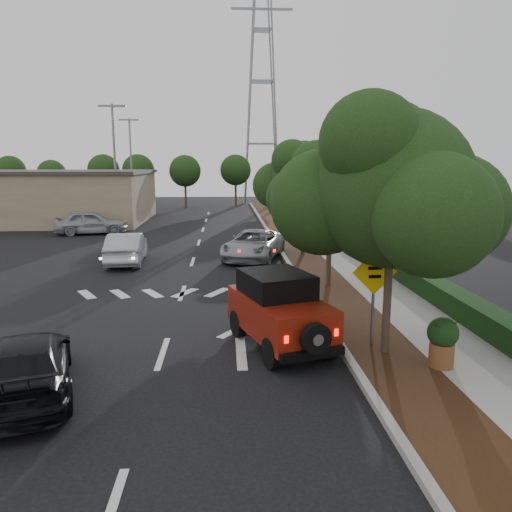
{
  "coord_description": "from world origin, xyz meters",
  "views": [
    {
      "loc": [
        1.64,
        -12.15,
        4.78
      ],
      "look_at": [
        2.57,
        3.0,
        1.94
      ],
      "focal_mm": 35.0,
      "sensor_mm": 36.0,
      "label": 1
    }
  ],
  "objects": [
    {
      "name": "silver_suv_ahead",
      "position": [
        3.04,
        12.67,
        0.72
      ],
      "size": [
        3.85,
        5.65,
        1.44
      ],
      "primitive_type": "imported",
      "rotation": [
        0.0,
        0.0,
        -0.31
      ],
      "color": "#A1A5A9",
      "rests_on": "ground"
    },
    {
      "name": "light_pole_a",
      "position": [
        -6.5,
        26.0,
        0.0
      ],
      "size": [
        2.0,
        0.22,
        9.0
      ],
      "primitive_type": null,
      "color": "slate",
      "rests_on": "ground"
    },
    {
      "name": "red_jeep",
      "position": [
        2.98,
        0.43,
        1.0
      ],
      "size": [
        2.7,
        4.0,
        1.96
      ],
      "rotation": [
        0.0,
        0.0,
        0.32
      ],
      "color": "black",
      "rests_on": "ground"
    },
    {
      "name": "terracotta_planter",
      "position": [
        6.6,
        -1.51,
        0.83
      ],
      "size": [
        0.71,
        0.71,
        1.24
      ],
      "rotation": [
        0.0,
        0.0,
        -0.01
      ],
      "color": "brown",
      "rests_on": "ground"
    },
    {
      "name": "silver_sedan_oncoming",
      "position": [
        -3.14,
        11.9,
        0.74
      ],
      "size": [
        1.87,
        4.6,
        1.48
      ],
      "primitive_type": "imported",
      "rotation": [
        0.0,
        0.0,
        3.21
      ],
      "color": "#B8B9C0",
      "rests_on": "ground"
    },
    {
      "name": "planting_strip",
      "position": [
        5.6,
        12.0,
        0.06
      ],
      "size": [
        1.8,
        70.0,
        0.12
      ],
      "primitive_type": "cube",
      "color": "black",
      "rests_on": "ground"
    },
    {
      "name": "curb",
      "position": [
        4.6,
        12.0,
        0.07
      ],
      "size": [
        0.2,
        70.0,
        0.15
      ],
      "primitive_type": "cube",
      "color": "#9E9B93",
      "rests_on": "ground"
    },
    {
      "name": "parked_suv",
      "position": [
        -7.45,
        22.11,
        0.8
      ],
      "size": [
        4.99,
        2.71,
        1.61
      ],
      "primitive_type": "imported",
      "rotation": [
        0.0,
        0.0,
        1.75
      ],
      "color": "#A3A6AB",
      "rests_on": "ground"
    },
    {
      "name": "ground",
      "position": [
        0.0,
        0.0,
        0.0
      ],
      "size": [
        120.0,
        120.0,
        0.0
      ],
      "primitive_type": "plane",
      "color": "black",
      "rests_on": "ground"
    },
    {
      "name": "transmission_tower",
      "position": [
        6.0,
        48.0,
        0.0
      ],
      "size": [
        7.0,
        4.0,
        28.0
      ],
      "primitive_type": null,
      "color": "slate",
      "rests_on": "ground"
    },
    {
      "name": "black_suv_oncoming",
      "position": [
        -2.55,
        -2.11,
        0.65
      ],
      "size": [
        3.08,
        4.8,
        1.29
      ],
      "primitive_type": "imported",
      "rotation": [
        0.0,
        0.0,
        3.45
      ],
      "color": "black",
      "rests_on": "ground"
    },
    {
      "name": "commercial_building",
      "position": [
        -16.0,
        30.0,
        2.0
      ],
      "size": [
        22.0,
        12.0,
        4.0
      ],
      "primitive_type": "cube",
      "color": "gray",
      "rests_on": "ground"
    },
    {
      "name": "speed_hump_sign",
      "position": [
        5.4,
        -0.01,
        1.74
      ],
      "size": [
        1.18,
        0.15,
        2.51
      ],
      "rotation": [
        0.0,
        0.0,
        0.1
      ],
      "color": "slate",
      "rests_on": "ground"
    },
    {
      "name": "sidewalk",
      "position": [
        7.5,
        12.0,
        0.06
      ],
      "size": [
        2.0,
        70.0,
        0.12
      ],
      "primitive_type": "cube",
      "color": "gray",
      "rests_on": "ground"
    },
    {
      "name": "street_tree_near",
      "position": [
        5.6,
        -0.5,
        0.0
      ],
      "size": [
        3.8,
        3.8,
        5.92
      ],
      "primitive_type": null,
      "color": "black",
      "rests_on": "ground"
    },
    {
      "name": "street_tree_mid",
      "position": [
        5.6,
        6.5,
        0.0
      ],
      "size": [
        3.2,
        3.2,
        5.32
      ],
      "primitive_type": null,
      "color": "black",
      "rests_on": "ground"
    },
    {
      "name": "hedge",
      "position": [
        8.9,
        12.0,
        0.4
      ],
      "size": [
        0.8,
        70.0,
        0.8
      ],
      "primitive_type": "cube",
      "color": "black",
      "rests_on": "ground"
    },
    {
      "name": "street_tree_far",
      "position": [
        5.6,
        13.0,
        0.0
      ],
      "size": [
        3.4,
        3.4,
        5.62
      ],
      "primitive_type": null,
      "color": "black",
      "rests_on": "ground"
    },
    {
      "name": "light_pole_b",
      "position": [
        -7.5,
        38.0,
        0.0
      ],
      "size": [
        2.0,
        0.22,
        9.0
      ],
      "primitive_type": null,
      "color": "slate",
      "rests_on": "ground"
    }
  ]
}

